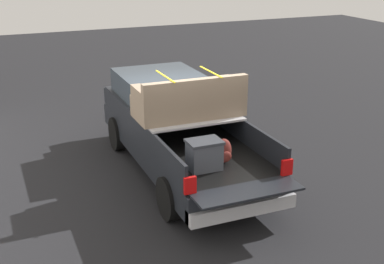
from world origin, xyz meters
The scene contains 2 objects.
ground_plane centered at (0.00, 0.00, 0.00)m, with size 40.00×40.00×0.00m, color black.
pickup_truck centered at (0.36, 0.00, 0.96)m, with size 6.05×2.10×2.23m.
Camera 1 is at (-9.14, 3.58, 4.52)m, focal length 47.31 mm.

